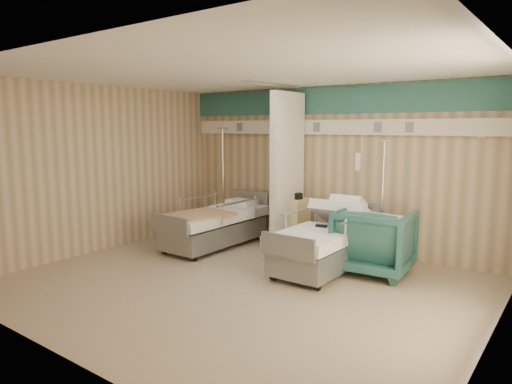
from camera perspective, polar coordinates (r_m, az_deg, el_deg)
ground at (r=6.27m, az=-2.00°, el=-11.48°), size 6.00×5.00×0.00m
room_walls at (r=6.13m, az=-0.83°, el=5.89°), size 6.04×5.04×2.82m
bed_right at (r=6.91m, az=8.72°, el=-6.96°), size 1.00×2.16×0.63m
bed_left at (r=8.13m, az=-5.19°, el=-4.61°), size 1.00×2.16×0.63m
bedside_cabinet at (r=8.20m, az=4.54°, el=-3.70°), size 0.50×0.48×0.85m
visitor_armchair at (r=6.83m, az=14.60°, el=-5.92°), size 1.10×1.13×0.95m
waffle_blanket at (r=6.67m, az=14.74°, el=-1.75°), size 0.71×0.64×0.08m
iv_stand_right at (r=7.40m, az=15.32°, el=-5.54°), size 0.34×0.34×1.91m
iv_stand_left at (r=9.16m, az=-4.11°, el=-2.43°), size 0.37×0.37×2.09m
call_remote at (r=6.85m, az=8.19°, el=-4.20°), size 0.18×0.10×0.04m
tan_blanket at (r=7.70m, az=-7.23°, el=-2.83°), size 0.97×1.15×0.04m
toiletry_bag at (r=8.04m, az=5.05°, el=-0.46°), size 0.24×0.20×0.11m
white_cup at (r=8.18m, az=3.29°, el=-0.20°), size 0.12×0.12×0.14m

